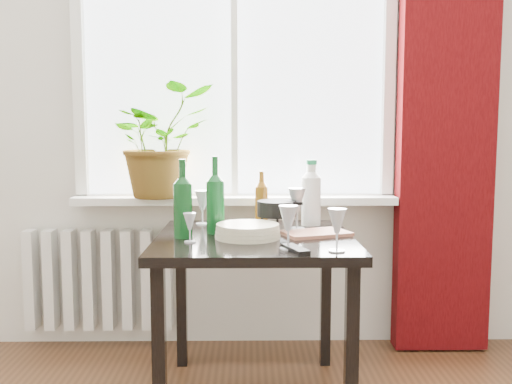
{
  "coord_description": "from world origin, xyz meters",
  "views": [
    {
      "loc": [
        0.07,
        -0.9,
        1.2
      ],
      "look_at": [
        0.11,
        1.55,
        0.93
      ],
      "focal_mm": 40.0,
      "sensor_mm": 36.0,
      "label": 1
    }
  ],
  "objects_px": {
    "cleaning_bottle": "(311,192)",
    "fondue_pot": "(277,216)",
    "wineglass_back_center": "(297,208)",
    "tv_remote": "(295,249)",
    "wineglass_front_left": "(190,228)",
    "wine_bottle_right": "(215,194)",
    "cutting_board": "(316,233)",
    "wineglass_front_right": "(288,227)",
    "wineglass_far_right": "(337,230)",
    "bottle_amber": "(261,196)",
    "plate_stack": "(248,231)",
    "table": "(254,256)",
    "wineglass_back_left": "(202,207)",
    "potted_plant": "(160,141)",
    "radiator": "(99,279)",
    "wine_bottle_left": "(183,198)"
  },
  "relations": [
    {
      "from": "tv_remote",
      "to": "wineglass_front_left",
      "type": "bearing_deg",
      "value": 136.12
    },
    {
      "from": "table",
      "to": "wineglass_front_left",
      "type": "xyz_separation_m",
      "value": [
        -0.27,
        -0.15,
        0.15
      ]
    },
    {
      "from": "table",
      "to": "wineglass_front_left",
      "type": "bearing_deg",
      "value": -150.99
    },
    {
      "from": "bottle_amber",
      "to": "fondue_pot",
      "type": "distance_m",
      "value": 0.24
    },
    {
      "from": "wineglass_back_center",
      "to": "fondue_pot",
      "type": "bearing_deg",
      "value": -158.88
    },
    {
      "from": "wineglass_front_right",
      "to": "tv_remote",
      "type": "distance_m",
      "value": 0.09
    },
    {
      "from": "plate_stack",
      "to": "tv_remote",
      "type": "relative_size",
      "value": 1.74
    },
    {
      "from": "potted_plant",
      "to": "tv_remote",
      "type": "height_order",
      "value": "potted_plant"
    },
    {
      "from": "tv_remote",
      "to": "wineglass_far_right",
      "type": "bearing_deg",
      "value": -22.18
    },
    {
      "from": "cleaning_bottle",
      "to": "tv_remote",
      "type": "bearing_deg",
      "value": -101.68
    },
    {
      "from": "plate_stack",
      "to": "wine_bottle_right",
      "type": "bearing_deg",
      "value": 140.46
    },
    {
      "from": "table",
      "to": "wineglass_far_right",
      "type": "relative_size",
      "value": 5.01
    },
    {
      "from": "radiator",
      "to": "cleaning_bottle",
      "type": "xyz_separation_m",
      "value": [
        1.13,
        -0.35,
        0.52
      ]
    },
    {
      "from": "wineglass_back_left",
      "to": "fondue_pot",
      "type": "height_order",
      "value": "wineglass_back_left"
    },
    {
      "from": "potted_plant",
      "to": "wine_bottle_left",
      "type": "height_order",
      "value": "potted_plant"
    },
    {
      "from": "wineglass_back_left",
      "to": "fondue_pot",
      "type": "relative_size",
      "value": 0.84
    },
    {
      "from": "wineglass_front_right",
      "to": "cutting_board",
      "type": "xyz_separation_m",
      "value": [
        0.14,
        0.3,
        -0.08
      ]
    },
    {
      "from": "wineglass_back_center",
      "to": "tv_remote",
      "type": "xyz_separation_m",
      "value": [
        -0.05,
        -0.49,
        -0.09
      ]
    },
    {
      "from": "potted_plant",
      "to": "wine_bottle_right",
      "type": "xyz_separation_m",
      "value": [
        0.32,
        -0.49,
        -0.23
      ]
    },
    {
      "from": "radiator",
      "to": "wineglass_back_center",
      "type": "bearing_deg",
      "value": -23.92
    },
    {
      "from": "cleaning_bottle",
      "to": "plate_stack",
      "type": "height_order",
      "value": "cleaning_bottle"
    },
    {
      "from": "cleaning_bottle",
      "to": "fondue_pot",
      "type": "relative_size",
      "value": 1.61
    },
    {
      "from": "bottle_amber",
      "to": "wineglass_far_right",
      "type": "xyz_separation_m",
      "value": [
        0.27,
        -0.68,
        -0.05
      ]
    },
    {
      "from": "wineglass_back_center",
      "to": "wineglass_front_left",
      "type": "height_order",
      "value": "wineglass_back_center"
    },
    {
      "from": "wineglass_back_left",
      "to": "cutting_board",
      "type": "height_order",
      "value": "wineglass_back_left"
    },
    {
      "from": "wine_bottle_right",
      "to": "cutting_board",
      "type": "distance_m",
      "value": 0.48
    },
    {
      "from": "bottle_amber",
      "to": "plate_stack",
      "type": "xyz_separation_m",
      "value": [
        -0.07,
        -0.4,
        -0.1
      ]
    },
    {
      "from": "wine_bottle_right",
      "to": "wineglass_back_left",
      "type": "bearing_deg",
      "value": 108.45
    },
    {
      "from": "radiator",
      "to": "wineglass_far_right",
      "type": "height_order",
      "value": "wineglass_far_right"
    },
    {
      "from": "plate_stack",
      "to": "cutting_board",
      "type": "height_order",
      "value": "plate_stack"
    },
    {
      "from": "table",
      "to": "cleaning_bottle",
      "type": "xyz_separation_m",
      "value": [
        0.28,
        0.28,
        0.26
      ]
    },
    {
      "from": "bottle_amber",
      "to": "wineglass_back_left",
      "type": "distance_m",
      "value": 0.3
    },
    {
      "from": "cleaning_bottle",
      "to": "cutting_board",
      "type": "bearing_deg",
      "value": -91.47
    },
    {
      "from": "cleaning_bottle",
      "to": "radiator",
      "type": "bearing_deg",
      "value": 162.58
    },
    {
      "from": "table",
      "to": "cutting_board",
      "type": "bearing_deg",
      "value": 3.52
    },
    {
      "from": "potted_plant",
      "to": "fondue_pot",
      "type": "bearing_deg",
      "value": -35.72
    },
    {
      "from": "wineglass_far_right",
      "to": "wineglass_back_left",
      "type": "height_order",
      "value": "wineglass_back_left"
    },
    {
      "from": "potted_plant",
      "to": "wineglass_back_center",
      "type": "bearing_deg",
      "value": -29.47
    },
    {
      "from": "table",
      "to": "wine_bottle_left",
      "type": "relative_size",
      "value": 2.48
    },
    {
      "from": "table",
      "to": "wineglass_back_left",
      "type": "height_order",
      "value": "wineglass_back_left"
    },
    {
      "from": "tv_remote",
      "to": "wine_bottle_right",
      "type": "bearing_deg",
      "value": 108.8
    },
    {
      "from": "cleaning_bottle",
      "to": "fondue_pot",
      "type": "distance_m",
      "value": 0.25
    },
    {
      "from": "wineglass_back_left",
      "to": "wineglass_front_left",
      "type": "relative_size",
      "value": 1.38
    },
    {
      "from": "wine_bottle_right",
      "to": "wineglass_front_right",
      "type": "distance_m",
      "value": 0.47
    },
    {
      "from": "table",
      "to": "bottle_amber",
      "type": "bearing_deg",
      "value": 83.72
    },
    {
      "from": "wineglass_back_center",
      "to": "plate_stack",
      "type": "height_order",
      "value": "wineglass_back_center"
    },
    {
      "from": "fondue_pot",
      "to": "radiator",
      "type": "bearing_deg",
      "value": 153.07
    },
    {
      "from": "wineglass_front_left",
      "to": "tv_remote",
      "type": "bearing_deg",
      "value": -23.0
    },
    {
      "from": "cutting_board",
      "to": "wineglass_front_right",
      "type": "bearing_deg",
      "value": -115.3
    },
    {
      "from": "wineglass_front_right",
      "to": "wineglass_back_left",
      "type": "xyz_separation_m",
      "value": [
        -0.38,
        0.59,
        -0.0
      ]
    }
  ]
}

